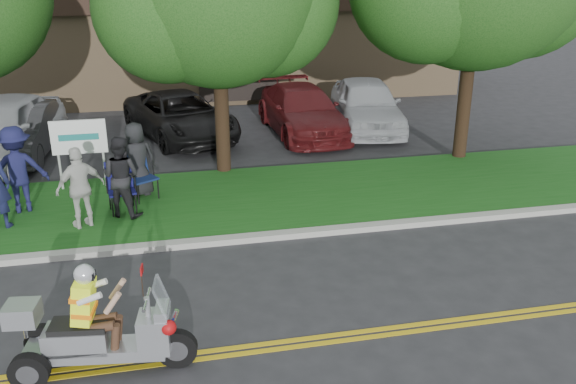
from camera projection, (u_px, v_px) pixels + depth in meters
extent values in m
plane|color=#28282B|center=(247.00, 330.00, 9.13)|extent=(120.00, 120.00, 0.00)
cube|color=gold|center=(254.00, 352.00, 8.60)|extent=(60.00, 0.10, 0.01)
cube|color=gold|center=(252.00, 346.00, 8.74)|extent=(60.00, 0.10, 0.01)
cube|color=#A8A89E|center=(224.00, 240.00, 11.89)|extent=(60.00, 0.25, 0.12)
cube|color=#185115|center=(213.00, 201.00, 13.85)|extent=(60.00, 4.00, 0.10)
cube|color=#9E7F5B|center=(225.00, 39.00, 26.15)|extent=(18.00, 8.00, 4.00)
cube|color=black|center=(237.00, 4.00, 21.85)|extent=(18.00, 0.30, 0.60)
cylinder|color=#332114|center=(221.00, 93.00, 15.05)|extent=(0.36, 0.36, 4.20)
sphere|color=#174413|center=(266.00, 3.00, 14.81)|extent=(3.60, 3.60, 3.60)
sphere|color=#174413|center=(166.00, 9.00, 13.90)|extent=(3.36, 3.36, 3.36)
cylinder|color=#332114|center=(467.00, 73.00, 16.06)|extent=(0.36, 0.36, 4.76)
cylinder|color=silver|center=(61.00, 171.00, 14.28)|extent=(0.06, 0.06, 1.10)
cylinder|color=silver|center=(105.00, 168.00, 14.48)|extent=(0.06, 0.06, 1.10)
cube|color=white|center=(79.00, 137.00, 14.09)|extent=(1.25, 0.06, 0.80)
cylinder|color=black|center=(177.00, 348.00, 8.23)|extent=(0.57, 0.20, 0.55)
cylinder|color=black|center=(29.00, 372.00, 7.79)|extent=(0.53, 0.21, 0.52)
cylinder|color=black|center=(44.00, 342.00, 8.41)|extent=(0.53, 0.21, 0.52)
cube|color=#A7AAB0|center=(100.00, 350.00, 8.14)|extent=(1.80, 0.66, 0.17)
cube|color=#A7AAB0|center=(77.00, 338.00, 8.05)|extent=(0.88, 0.53, 0.32)
cube|color=black|center=(79.00, 326.00, 7.98)|extent=(0.78, 0.48, 0.09)
cube|color=#A7AAB0|center=(155.00, 332.00, 8.11)|extent=(0.47, 0.50, 0.51)
cube|color=silver|center=(161.00, 296.00, 7.92)|extent=(0.23, 0.44, 0.45)
cube|color=#A7AAB0|center=(22.00, 313.00, 7.85)|extent=(0.46, 0.44, 0.28)
sphere|color=#B20C0F|center=(169.00, 326.00, 7.94)|extent=(0.20, 0.20, 0.20)
cube|color=#E3FE1A|center=(84.00, 301.00, 7.86)|extent=(0.36, 0.41, 0.60)
sphere|color=silver|center=(84.00, 274.00, 7.72)|extent=(0.27, 0.27, 0.27)
cylinder|color=black|center=(113.00, 207.00, 12.79)|extent=(0.03, 0.03, 0.45)
cylinder|color=black|center=(136.00, 204.00, 12.96)|extent=(0.03, 0.03, 0.45)
cylinder|color=black|center=(110.00, 200.00, 13.17)|extent=(0.03, 0.03, 0.45)
cylinder|color=black|center=(133.00, 197.00, 13.35)|extent=(0.03, 0.03, 0.45)
cube|color=#11104D|center=(122.00, 192.00, 12.98)|extent=(0.64, 0.60, 0.04)
cube|color=#11104D|center=(119.00, 175.00, 13.09)|extent=(0.58, 0.26, 0.60)
cylinder|color=black|center=(138.00, 194.00, 13.45)|extent=(0.03, 0.03, 0.47)
cylinder|color=black|center=(158.00, 189.00, 13.78)|extent=(0.03, 0.03, 0.47)
cylinder|color=black|center=(128.00, 189.00, 13.77)|extent=(0.03, 0.03, 0.47)
cylinder|color=black|center=(147.00, 184.00, 14.09)|extent=(0.03, 0.03, 0.47)
cube|color=#101F4E|center=(142.00, 179.00, 13.68)|extent=(0.77, 0.76, 0.04)
cube|color=#101F4E|center=(135.00, 163.00, 13.74)|extent=(0.59, 0.45, 0.63)
imported|color=black|center=(121.00, 176.00, 12.67)|extent=(1.05, 0.98, 1.73)
imported|color=silver|center=(80.00, 188.00, 12.13)|extent=(1.06, 0.80, 1.67)
imported|color=#191B47|center=(17.00, 169.00, 12.87)|extent=(1.34, 0.96, 1.87)
imported|color=black|center=(137.00, 160.00, 13.77)|extent=(0.94, 0.72, 1.71)
imported|color=#AFB1B7|center=(1.00, 129.00, 16.49)|extent=(3.18, 5.56, 1.78)
imported|color=#2B2B2D|center=(21.00, 132.00, 16.94)|extent=(1.79, 4.40, 1.42)
imported|color=black|center=(180.00, 116.00, 18.71)|extent=(3.77, 5.46, 1.38)
imported|color=#561416|center=(302.00, 111.00, 19.20)|extent=(2.32, 5.15, 1.46)
imported|color=#B2B4BA|center=(366.00, 104.00, 19.61)|extent=(2.67, 5.09, 1.65)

